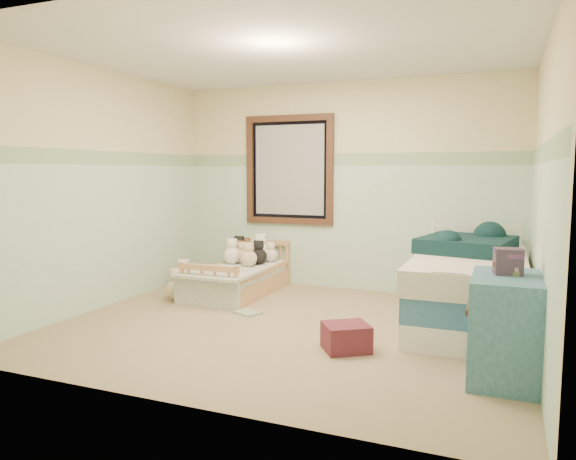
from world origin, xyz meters
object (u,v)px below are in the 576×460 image
at_px(dresser, 505,328).
at_px(floor_book, 248,313).
at_px(plush_floor_tan, 177,289).
at_px(plush_floor_cream, 184,279).
at_px(twin_bed_frame, 468,315).
at_px(red_pillow, 346,337).
at_px(toddler_bed_frame, 239,285).

distance_m(dresser, floor_book, 2.57).
relative_size(plush_floor_tan, dresser, 0.34).
bearing_deg(dresser, plush_floor_cream, 156.42).
xyz_separation_m(twin_bed_frame, red_pillow, (-0.86, -1.06, -0.00)).
height_order(toddler_bed_frame, dresser, dresser).
bearing_deg(twin_bed_frame, floor_book, -170.05).
bearing_deg(twin_bed_frame, dresser, -75.52).
bearing_deg(dresser, red_pillow, 172.79).
height_order(plush_floor_tan, floor_book, plush_floor_tan).
relative_size(toddler_bed_frame, floor_book, 5.84).
height_order(twin_bed_frame, floor_book, twin_bed_frame).
relative_size(plush_floor_cream, red_pillow, 0.72).
bearing_deg(plush_floor_cream, red_pillow, -30.27).
xyz_separation_m(twin_bed_frame, floor_book, (-2.09, -0.37, -0.10)).
bearing_deg(plush_floor_tan, floor_book, -12.92).
xyz_separation_m(toddler_bed_frame, dresser, (2.91, -1.64, 0.27)).
xyz_separation_m(toddler_bed_frame, twin_bed_frame, (2.60, -0.43, 0.02)).
relative_size(red_pillow, floor_book, 1.40).
bearing_deg(plush_floor_cream, twin_bed_frame, -6.49).
distance_m(twin_bed_frame, dresser, 1.28).
bearing_deg(red_pillow, floor_book, 150.45).
bearing_deg(dresser, plush_floor_tan, 162.47).
height_order(toddler_bed_frame, floor_book, toddler_bed_frame).
distance_m(plush_floor_cream, dresser, 3.98).
bearing_deg(plush_floor_tan, twin_bed_frame, 2.59).
distance_m(plush_floor_cream, plush_floor_tan, 0.58).
bearing_deg(plush_floor_tan, plush_floor_cream, 115.76).
bearing_deg(plush_floor_cream, floor_book, -30.98).
bearing_deg(red_pillow, plush_floor_cream, 149.73).
bearing_deg(dresser, floor_book, 160.62).
distance_m(dresser, red_pillow, 1.21).
relative_size(toddler_bed_frame, twin_bed_frame, 0.78).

